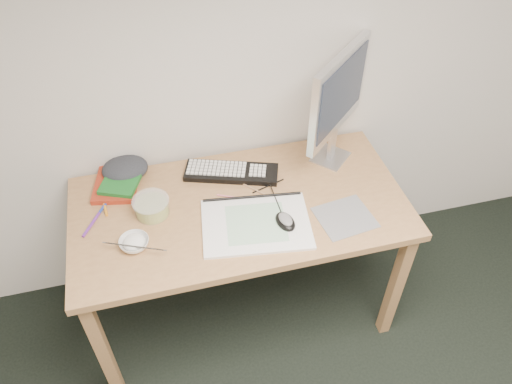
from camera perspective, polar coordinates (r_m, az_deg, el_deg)
desk at (r=2.15m, az=-1.82°, el=-3.06°), size 1.40×0.70×0.75m
mousepad at (r=2.07m, az=10.13°, el=-2.86°), size 0.24×0.23×0.00m
sketchpad at (r=2.01m, az=0.01°, el=-3.70°), size 0.47×0.36×0.01m
keyboard at (r=2.22m, az=-2.83°, el=2.25°), size 0.43×0.26×0.02m
monitor at (r=2.14m, az=9.39°, el=10.74°), size 0.36×0.34×0.53m
mouse at (r=1.99m, az=3.39°, el=-3.15°), size 0.09×0.12×0.04m
rice_bowl at (r=1.98m, az=-13.73°, el=-5.70°), size 0.15×0.15×0.04m
chopsticks at (r=1.94m, az=-13.72°, el=-6.07°), size 0.23×0.11×0.02m
fruit_tub at (r=2.07m, az=-11.84°, el=-1.67°), size 0.17×0.17×0.07m
book_red at (r=2.25m, az=-15.64°, el=0.95°), size 0.22×0.27×0.02m
book_green at (r=2.23m, az=-15.02°, el=1.45°), size 0.22×0.25×0.02m
cloth_lump at (r=2.28m, az=-14.74°, el=2.59°), size 0.17×0.14×0.07m
pencil_pink at (r=2.12m, az=-2.24°, el=-0.64°), size 0.16×0.08×0.01m
pencil_tan at (r=2.16m, az=-0.46°, el=0.42°), size 0.13×0.15×0.01m
pencil_black at (r=2.17m, az=1.41°, el=0.70°), size 0.15×0.06×0.01m
marker_blue at (r=2.17m, az=-17.08°, el=-1.71°), size 0.07×0.11×0.01m
marker_orange at (r=2.17m, az=-16.95°, el=-1.46°), size 0.03×0.12×0.01m
marker_purple at (r=2.11m, az=-18.31°, el=-3.55°), size 0.08×0.12×0.01m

